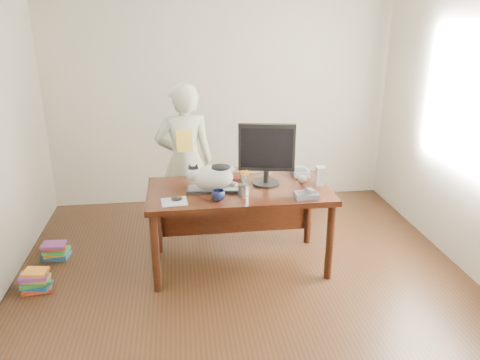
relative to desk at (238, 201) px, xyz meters
name	(u,v)px	position (x,y,z in m)	size (l,w,h in m)	color
room	(250,140)	(0.00, -0.68, 0.75)	(4.50, 4.50, 4.50)	black
desk	(238,201)	(0.00, 0.00, 0.00)	(1.60, 0.80, 0.75)	black
keyboard	(213,189)	(-0.23, -0.09, 0.16)	(0.48, 0.22, 0.03)	black
cat	(211,176)	(-0.24, -0.09, 0.28)	(0.46, 0.25, 0.26)	silver
monitor	(267,151)	(0.25, -0.02, 0.46)	(0.50, 0.28, 0.56)	black
pen_cup	(243,189)	(0.01, -0.25, 0.21)	(0.10, 0.10, 0.23)	#99999E
mousepad	(174,202)	(-0.57, -0.30, 0.15)	(0.22, 0.21, 0.00)	silver
mouse	(177,198)	(-0.55, -0.28, 0.17)	(0.10, 0.07, 0.04)	black
coffee_mug	(218,195)	(-0.21, -0.32, 0.19)	(0.11, 0.11, 0.09)	black
phone	(307,195)	(0.53, -0.36, 0.18)	(0.19, 0.16, 0.09)	slate
speaker	(320,176)	(0.73, -0.08, 0.23)	(0.08, 0.09, 0.17)	#969699
baseball	(302,179)	(0.58, -0.01, 0.19)	(0.08, 0.08, 0.08)	beige
book_stack	(228,173)	(-0.07, 0.24, 0.19)	(0.26, 0.22, 0.09)	#4E1415
calculator	(300,172)	(0.62, 0.22, 0.18)	(0.16, 0.21, 0.06)	slate
person	(185,162)	(-0.46, 0.64, 0.19)	(0.58, 0.38, 1.58)	white
held_book	(184,141)	(-0.46, 0.47, 0.45)	(0.16, 0.10, 0.21)	yellow
book_pile_a	(36,281)	(-1.75, -0.28, -0.51)	(0.27, 0.22, 0.18)	red
book_pile_b	(55,251)	(-1.72, 0.27, -0.53)	(0.26, 0.20, 0.15)	#174A8A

